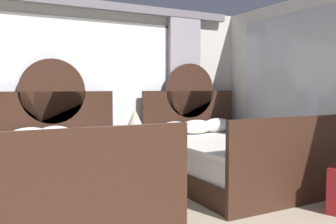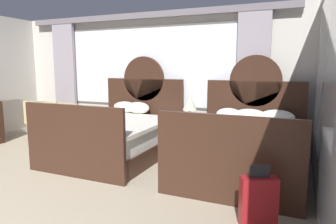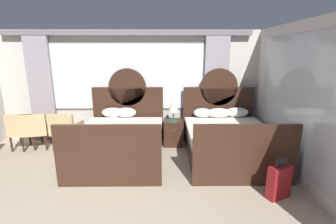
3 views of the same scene
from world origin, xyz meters
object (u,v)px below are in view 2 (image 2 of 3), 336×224
(armchair_by_window_right, at_px, (42,117))
(suitcase_on_floor, at_px, (258,202))
(table_lamp_on_nightstand, at_px, (190,103))
(book_on_nightstand, at_px, (187,121))
(armchair_by_window_left, at_px, (75,120))
(bed_near_window, at_px, (117,135))
(armchair_by_window_centre, at_px, (50,118))
(nightstand_between_beds, at_px, (189,137))
(bed_near_mirror, at_px, (243,148))

(armchair_by_window_right, xyz_separation_m, suitcase_on_floor, (4.96, -2.01, -0.22))
(armchair_by_window_right, bearing_deg, table_lamp_on_nightstand, 3.87)
(book_on_nightstand, distance_m, armchair_by_window_left, 2.47)
(book_on_nightstand, bearing_deg, table_lamp_on_nightstand, 84.29)
(bed_near_window, bearing_deg, armchair_by_window_centre, 166.11)
(armchair_by_window_right, height_order, suitcase_on_floor, armchair_by_window_right)
(bed_near_window, relative_size, table_lamp_on_nightstand, 4.66)
(bed_near_window, distance_m, table_lamp_on_nightstand, 1.45)
(table_lamp_on_nightstand, height_order, armchair_by_window_left, table_lamp_on_nightstand)
(bed_near_window, relative_size, book_on_nightstand, 8.63)
(nightstand_between_beds, xyz_separation_m, book_on_nightstand, (-0.02, -0.09, 0.32))
(bed_near_mirror, relative_size, armchair_by_window_right, 2.62)
(armchair_by_window_centre, bearing_deg, book_on_nightstand, 2.04)
(armchair_by_window_left, bearing_deg, table_lamp_on_nightstand, 5.34)
(nightstand_between_beds, relative_size, table_lamp_on_nightstand, 1.26)
(suitcase_on_floor, bearing_deg, book_on_nightstand, 126.01)
(book_on_nightstand, bearing_deg, nightstand_between_beds, 79.98)
(bed_near_window, bearing_deg, nightstand_between_beds, 32.51)
(nightstand_between_beds, xyz_separation_m, table_lamp_on_nightstand, (-0.00, 0.03, 0.64))
(bed_near_window, relative_size, nightstand_between_beds, 3.71)
(nightstand_between_beds, distance_m, armchair_by_window_centre, 3.19)
(table_lamp_on_nightstand, xyz_separation_m, armchair_by_window_left, (-2.48, -0.23, -0.45))
(table_lamp_on_nightstand, distance_m, book_on_nightstand, 0.34)
(nightstand_between_beds, distance_m, table_lamp_on_nightstand, 0.64)
(table_lamp_on_nightstand, xyz_separation_m, armchair_by_window_centre, (-3.17, -0.23, -0.45))
(nightstand_between_beds, height_order, suitcase_on_floor, suitcase_on_floor)
(bed_near_window, height_order, bed_near_mirror, same)
(armchair_by_window_centre, bearing_deg, bed_near_mirror, -6.61)
(table_lamp_on_nightstand, distance_m, suitcase_on_floor, 2.80)
(suitcase_on_floor, bearing_deg, armchair_by_window_right, 157.93)
(armchair_by_window_centre, relative_size, suitcase_on_floor, 1.32)
(book_on_nightstand, relative_size, armchair_by_window_right, 0.30)
(nightstand_between_beds, height_order, book_on_nightstand, book_on_nightstand)
(book_on_nightstand, bearing_deg, armchair_by_window_centre, -177.96)
(nightstand_between_beds, bearing_deg, armchair_by_window_right, -176.59)
(suitcase_on_floor, bearing_deg, nightstand_between_beds, 124.59)
(bed_near_mirror, height_order, armchair_by_window_centre, bed_near_mirror)
(bed_near_window, relative_size, armchair_by_window_left, 2.62)
(bed_near_mirror, xyz_separation_m, suitcase_on_floor, (0.41, -1.51, -0.12))
(book_on_nightstand, distance_m, suitcase_on_floor, 2.65)
(table_lamp_on_nightstand, relative_size, armchair_by_window_left, 0.56)
(book_on_nightstand, distance_m, armchair_by_window_right, 3.42)
(armchair_by_window_left, height_order, suitcase_on_floor, armchair_by_window_left)
(bed_near_window, relative_size, suitcase_on_floor, 3.46)
(bed_near_window, xyz_separation_m, armchair_by_window_left, (-1.36, 0.51, 0.10))
(bed_near_mirror, xyz_separation_m, armchair_by_window_right, (-4.54, 0.50, 0.10))
(book_on_nightstand, xyz_separation_m, armchair_by_window_centre, (-3.16, -0.11, -0.13))
(armchair_by_window_right, distance_m, suitcase_on_floor, 5.35)
(bed_near_mirror, bearing_deg, table_lamp_on_nightstand, 146.93)
(book_on_nightstand, xyz_separation_m, suitcase_on_floor, (1.54, -2.12, -0.36))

